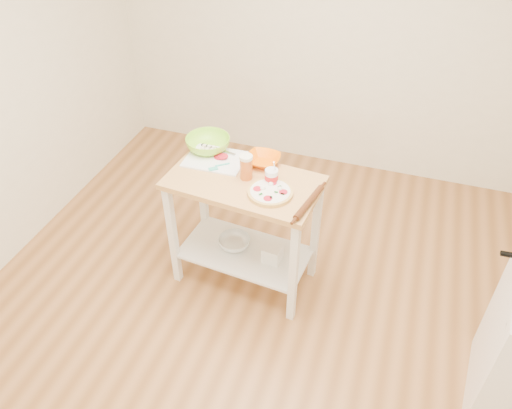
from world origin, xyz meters
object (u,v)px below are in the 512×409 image
at_px(green_bowl, 208,144).
at_px(rolling_pin, 309,203).
at_px(beer_pint, 246,167).
at_px(shelf_bin, 273,254).
at_px(prep_island, 244,211).
at_px(cutting_board, 215,159).
at_px(yogurt_tub, 271,177).
at_px(pizza, 270,192).
at_px(orange_bowl, 263,160).
at_px(knife, 214,148).
at_px(shelf_glass_bowl, 234,242).
at_px(spatula, 218,167).

bearing_deg(green_bowl, rolling_pin, -24.83).
relative_size(beer_pint, shelf_bin, 1.37).
bearing_deg(prep_island, cutting_board, 148.13).
xyz_separation_m(beer_pint, yogurt_tub, (0.17, -0.00, -0.03)).
bearing_deg(pizza, shelf_bin, 82.63).
relative_size(cutting_board, orange_bowl, 1.78).
bearing_deg(knife, orange_bowl, 5.00).
relative_size(cutting_board, rolling_pin, 1.17).
relative_size(pizza, cutting_board, 0.70).
xyz_separation_m(prep_island, shelf_bin, (0.22, -0.02, -0.32)).
bearing_deg(knife, yogurt_tub, -14.03).
xyz_separation_m(pizza, shelf_bin, (0.01, 0.06, -0.59)).
height_order(pizza, cutting_board, pizza).
xyz_separation_m(prep_island, cutting_board, (-0.26, 0.16, 0.27)).
relative_size(knife, shelf_glass_bowl, 1.17).
bearing_deg(shelf_glass_bowl, knife, 133.35).
distance_m(spatula, yogurt_tub, 0.39).
xyz_separation_m(orange_bowl, beer_pint, (-0.05, -0.19, 0.06)).
relative_size(pizza, beer_pint, 1.68).
bearing_deg(knife, shelf_bin, -16.60).
xyz_separation_m(yogurt_tub, shelf_glass_bowl, (-0.27, 0.00, -0.66)).
xyz_separation_m(spatula, rolling_pin, (0.67, -0.19, 0.00)).
bearing_deg(shelf_bin, beer_pint, 166.26).
bearing_deg(prep_island, spatula, 161.28).
distance_m(orange_bowl, yogurt_tub, 0.23).
bearing_deg(green_bowl, prep_island, -36.36).
bearing_deg(orange_bowl, yogurt_tub, -58.47).
relative_size(cutting_board, yogurt_tub, 2.22).
bearing_deg(beer_pint, cutting_board, 153.75).
distance_m(spatula, beer_pint, 0.23).
height_order(prep_island, shelf_bin, prep_island).
distance_m(prep_island, shelf_bin, 0.38).
bearing_deg(yogurt_tub, shelf_bin, -53.29).
bearing_deg(shelf_bin, prep_island, 174.44).
height_order(yogurt_tub, rolling_pin, yogurt_tub).
distance_m(yogurt_tub, shelf_glass_bowl, 0.71).
height_order(rolling_pin, shelf_glass_bowl, rolling_pin).
relative_size(spatula, shelf_glass_bowl, 0.56).
distance_m(shelf_glass_bowl, shelf_bin, 0.31).
xyz_separation_m(pizza, shelf_glass_bowl, (-0.30, 0.11, -0.62)).
distance_m(spatula, shelf_bin, 0.73).
relative_size(knife, shelf_bin, 2.18).
relative_size(prep_island, pizza, 3.62).
height_order(spatula, knife, knife).
xyz_separation_m(beer_pint, shelf_glass_bowl, (-0.10, -0.00, -0.69)).
bearing_deg(spatula, knife, 82.01).
distance_m(orange_bowl, shelf_glass_bowl, 0.68).
distance_m(knife, yogurt_tub, 0.55).
height_order(spatula, yogurt_tub, yogurt_tub).
bearing_deg(spatula, green_bowl, 90.60).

